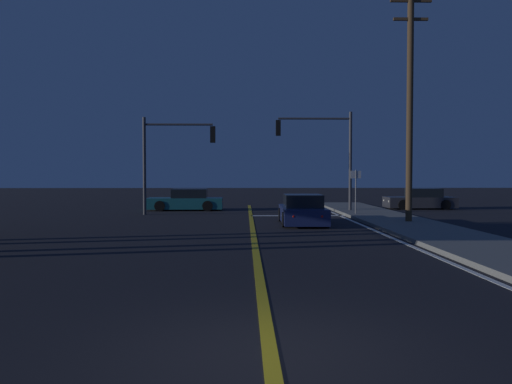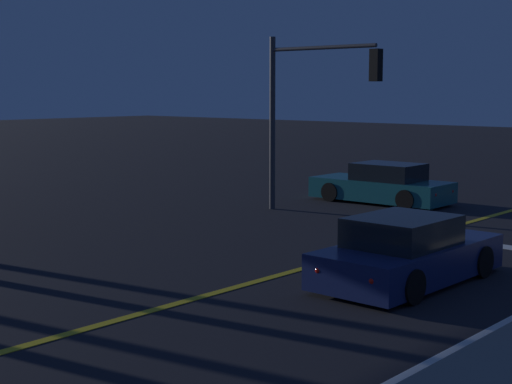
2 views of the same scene
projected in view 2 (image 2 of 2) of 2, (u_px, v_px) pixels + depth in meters
lane_line_center at (132, 316)px, 12.86m from camera, size 0.20×37.92×0.01m
car_lead_oncoming_teal at (383, 185)px, 25.85m from camera, size 4.74×2.02×1.34m
car_far_approaching_navy at (407, 254)px, 15.04m from camera, size 2.01×4.43×1.34m
traffic_signal_far_left at (310, 95)px, 23.12m from camera, size 4.01×0.28×5.40m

